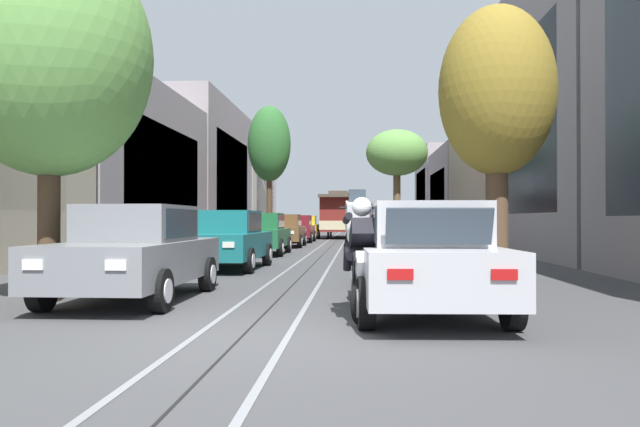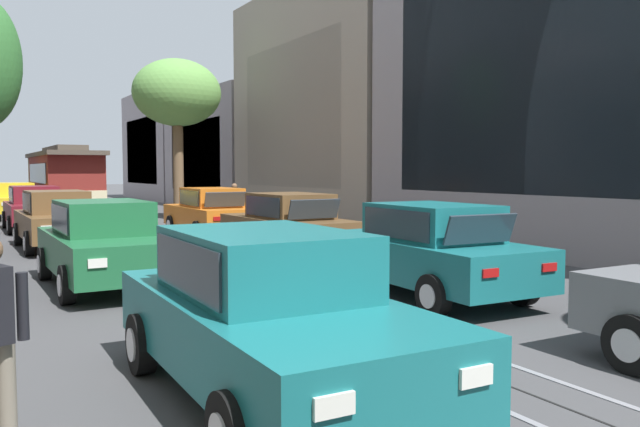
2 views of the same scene
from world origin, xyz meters
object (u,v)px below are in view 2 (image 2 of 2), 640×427
(street_tree_kerb_right_second, at_px, (177,95))
(pedestrian_on_left_pavement, at_px, (234,201))
(parked_car_orange_fifth_right, at_px, (211,212))
(parked_car_brown_fourth_left, at_px, (57,219))
(parked_car_yellow_sixth_left, at_px, (15,200))
(parked_car_green_mid_left, at_px, (104,243))
(parked_car_teal_mid_right, at_px, (428,250))
(parked_car_brown_fourth_right, at_px, (288,225))
(parked_car_teal_second_left, at_px, (268,314))
(parked_car_maroon_fifth_left, at_px, (35,208))
(cable_car_trolley, at_px, (65,180))

(street_tree_kerb_right_second, distance_m, pedestrian_on_left_pavement, 5.90)
(parked_car_orange_fifth_right, bearing_deg, parked_car_brown_fourth_left, -171.18)
(pedestrian_on_left_pavement, bearing_deg, parked_car_yellow_sixth_left, 130.85)
(parked_car_green_mid_left, relative_size, parked_car_brown_fourth_left, 1.00)
(parked_car_orange_fifth_right, bearing_deg, parked_car_teal_mid_right, -91.10)
(parked_car_green_mid_left, height_order, parked_car_brown_fourth_right, same)
(parked_car_yellow_sixth_left, distance_m, parked_car_brown_fourth_right, 18.17)
(parked_car_teal_second_left, height_order, parked_car_green_mid_left, same)
(parked_car_maroon_fifth_left, bearing_deg, street_tree_kerb_right_second, 19.71)
(parked_car_teal_second_left, height_order, parked_car_yellow_sixth_left, same)
(parked_car_yellow_sixth_left, height_order, pedestrian_on_left_pavement, pedestrian_on_left_pavement)
(parked_car_brown_fourth_right, bearing_deg, parked_car_teal_second_left, -118.27)
(parked_car_brown_fourth_right, distance_m, parked_car_orange_fifth_right, 5.49)
(street_tree_kerb_right_second, bearing_deg, parked_car_brown_fourth_left, -126.17)
(parked_car_teal_second_left, bearing_deg, street_tree_kerb_right_second, 74.57)
(parked_car_yellow_sixth_left, bearing_deg, street_tree_kerb_right_second, -36.89)
(parked_car_green_mid_left, distance_m, parked_car_maroon_fifth_left, 12.67)
(parked_car_maroon_fifth_left, xyz_separation_m, parked_car_brown_fourth_right, (4.62, -10.84, 0.00))
(parked_car_brown_fourth_left, xyz_separation_m, parked_car_yellow_sixth_left, (-0.08, 12.79, 0.00))
(pedestrian_on_left_pavement, bearing_deg, parked_car_orange_fifth_right, -122.14)
(parked_car_maroon_fifth_left, bearing_deg, parked_car_green_mid_left, -90.56)
(parked_car_maroon_fifth_left, distance_m, cable_car_trolley, 8.62)
(parked_car_orange_fifth_right, bearing_deg, cable_car_trolley, 100.10)
(parked_car_green_mid_left, bearing_deg, parked_car_teal_second_left, -88.89)
(parked_car_orange_fifth_right, bearing_deg, parked_car_maroon_fifth_left, 130.94)
(parked_car_teal_second_left, relative_size, parked_car_teal_mid_right, 0.99)
(parked_car_brown_fourth_left, relative_size, parked_car_yellow_sixth_left, 1.00)
(parked_car_teal_mid_right, height_order, parked_car_orange_fifth_right, same)
(parked_car_brown_fourth_right, xyz_separation_m, street_tree_kerb_right_second, (1.33, 12.97, 4.58))
(street_tree_kerb_right_second, relative_size, cable_car_trolley, 0.75)
(parked_car_teal_second_left, xyz_separation_m, parked_car_brown_fourth_left, (-0.06, 13.34, 0.00))
(parked_car_orange_fifth_right, relative_size, pedestrian_on_left_pavement, 2.67)
(parked_car_maroon_fifth_left, xyz_separation_m, parked_car_teal_mid_right, (4.43, -16.40, 0.00))
(parked_car_brown_fourth_left, distance_m, parked_car_maroon_fifth_left, 6.08)
(parked_car_green_mid_left, bearing_deg, parked_car_brown_fourth_left, 89.39)
(parked_car_yellow_sixth_left, distance_m, pedestrian_on_left_pavement, 10.94)
(street_tree_kerb_right_second, bearing_deg, parked_car_orange_fifth_right, -99.92)
(parked_car_teal_mid_right, xyz_separation_m, street_tree_kerb_right_second, (1.52, 18.54, 4.58))
(parked_car_green_mid_left, bearing_deg, parked_car_teal_mid_right, -39.35)
(parked_car_teal_mid_right, relative_size, parked_car_brown_fourth_right, 1.01)
(parked_car_maroon_fifth_left, bearing_deg, parked_car_teal_mid_right, -74.87)
(parked_car_brown_fourth_left, xyz_separation_m, parked_car_maroon_fifth_left, (0.05, 6.08, 0.00))
(parked_car_teal_mid_right, distance_m, cable_car_trolley, 24.80)
(parked_car_brown_fourth_left, distance_m, parked_car_brown_fourth_right, 6.67)
(parked_car_teal_second_left, distance_m, pedestrian_on_left_pavement, 19.18)
(parked_car_yellow_sixth_left, xyz_separation_m, street_tree_kerb_right_second, (6.09, -4.57, 4.58))
(parked_car_teal_mid_right, bearing_deg, parked_car_orange_fifth_right, 88.90)
(parked_car_maroon_fifth_left, xyz_separation_m, cable_car_trolley, (2.22, 8.28, 0.86))
(parked_car_brown_fourth_left, height_order, street_tree_kerb_right_second, street_tree_kerb_right_second)
(parked_car_teal_second_left, height_order, pedestrian_on_left_pavement, pedestrian_on_left_pavement)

